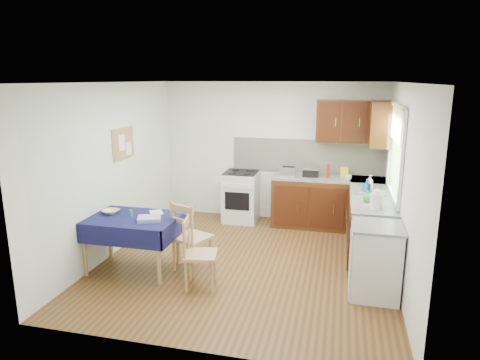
% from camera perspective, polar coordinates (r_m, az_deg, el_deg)
% --- Properties ---
extents(floor, '(4.20, 4.20, 0.00)m').
position_cam_1_polar(floor, '(6.19, 0.79, -10.93)').
color(floor, '#4E2E15').
rests_on(floor, ground).
extents(ceiling, '(4.00, 4.20, 0.02)m').
position_cam_1_polar(ceiling, '(5.65, 0.87, 12.88)').
color(ceiling, white).
rests_on(ceiling, wall_back).
extents(wall_back, '(4.00, 0.02, 2.50)m').
position_cam_1_polar(wall_back, '(7.82, 4.23, 3.77)').
color(wall_back, white).
rests_on(wall_back, ground).
extents(wall_front, '(4.00, 0.02, 2.50)m').
position_cam_1_polar(wall_front, '(3.85, -6.11, -6.40)').
color(wall_front, white).
rests_on(wall_front, ground).
extents(wall_left, '(0.02, 4.20, 2.50)m').
position_cam_1_polar(wall_left, '(6.52, -16.59, 1.32)').
color(wall_left, silver).
rests_on(wall_left, ground).
extents(wall_right, '(0.02, 4.20, 2.50)m').
position_cam_1_polar(wall_right, '(5.71, 20.81, -0.66)').
color(wall_right, white).
rests_on(wall_right, ground).
extents(base_cabinets, '(1.90, 2.30, 0.86)m').
position_cam_1_polar(base_cabinets, '(7.09, 13.89, -4.42)').
color(base_cabinets, '#311B08').
rests_on(base_cabinets, ground).
extents(worktop_back, '(1.90, 0.60, 0.04)m').
position_cam_1_polar(worktop_back, '(7.50, 11.74, 0.23)').
color(worktop_back, slate).
rests_on(worktop_back, base_cabinets).
extents(worktop_right, '(0.60, 1.70, 0.04)m').
position_cam_1_polar(worktop_right, '(6.40, 17.19, -2.36)').
color(worktop_right, slate).
rests_on(worktop_right, base_cabinets).
extents(worktop_corner, '(0.60, 0.60, 0.04)m').
position_cam_1_polar(worktop_corner, '(7.51, 16.70, -0.04)').
color(worktop_corner, slate).
rests_on(worktop_corner, base_cabinets).
extents(splashback, '(2.70, 0.02, 0.60)m').
position_cam_1_polar(splashback, '(7.73, 8.96, 3.16)').
color(splashback, beige).
rests_on(splashback, wall_back).
extents(upper_cabinets, '(1.20, 0.85, 0.70)m').
position_cam_1_polar(upper_cabinets, '(7.35, 15.83, 7.41)').
color(upper_cabinets, '#311B08').
rests_on(upper_cabinets, wall_back).
extents(stove, '(0.60, 0.61, 0.92)m').
position_cam_1_polar(stove, '(7.80, 0.13, -2.18)').
color(stove, silver).
rests_on(stove, ground).
extents(window, '(0.04, 1.48, 1.26)m').
position_cam_1_polar(window, '(6.31, 20.10, 4.38)').
color(window, '#305824').
rests_on(window, wall_right).
extents(fridge, '(0.58, 0.60, 0.89)m').
position_cam_1_polar(fridge, '(5.41, 17.59, -10.23)').
color(fridge, silver).
rests_on(fridge, ground).
extents(corkboard, '(0.04, 0.62, 0.47)m').
position_cam_1_polar(corkboard, '(6.70, -15.29, 4.75)').
color(corkboard, tan).
rests_on(corkboard, wall_left).
extents(dining_table, '(1.25, 0.85, 0.76)m').
position_cam_1_polar(dining_table, '(5.92, -14.30, -5.75)').
color(dining_table, '#0E1139').
rests_on(dining_table, ground).
extents(chair_far, '(0.57, 0.57, 0.98)m').
position_cam_1_polar(chair_far, '(5.78, -6.75, -7.26)').
color(chair_far, tan).
rests_on(chair_far, ground).
extents(chair_near, '(0.46, 0.46, 0.89)m').
position_cam_1_polar(chair_near, '(5.38, -5.80, -9.41)').
color(chair_near, tan).
rests_on(chair_near, ground).
extents(toaster, '(0.24, 0.15, 0.19)m').
position_cam_1_polar(toaster, '(7.42, 6.50, 1.11)').
color(toaster, silver).
rests_on(toaster, worktop_back).
extents(sandwich_press, '(0.26, 0.23, 0.15)m').
position_cam_1_polar(sandwich_press, '(7.49, 9.41, 1.06)').
color(sandwich_press, black).
rests_on(sandwich_press, worktop_back).
extents(sauce_bottle, '(0.05, 0.05, 0.23)m').
position_cam_1_polar(sauce_bottle, '(7.42, 11.66, 1.18)').
color(sauce_bottle, red).
rests_on(sauce_bottle, worktop_back).
extents(yellow_packet, '(0.15, 0.11, 0.18)m').
position_cam_1_polar(yellow_packet, '(7.55, 13.74, 1.05)').
color(yellow_packet, yellow).
rests_on(yellow_packet, worktop_back).
extents(dish_rack, '(0.40, 0.31, 0.19)m').
position_cam_1_polar(dish_rack, '(6.60, 17.07, -1.48)').
color(dish_rack, gray).
rests_on(dish_rack, worktop_right).
extents(kettle, '(0.16, 0.16, 0.27)m').
position_cam_1_polar(kettle, '(5.81, 17.75, -2.54)').
color(kettle, silver).
rests_on(kettle, worktop_right).
extents(cup, '(0.13, 0.13, 0.09)m').
position_cam_1_polar(cup, '(7.34, 14.23, 0.36)').
color(cup, white).
rests_on(cup, worktop_back).
extents(soap_bottle_a, '(0.15, 0.15, 0.27)m').
position_cam_1_polar(soap_bottle_a, '(6.61, 16.89, -0.47)').
color(soap_bottle_a, silver).
rests_on(soap_bottle_a, worktop_right).
extents(soap_bottle_b, '(0.13, 0.13, 0.21)m').
position_cam_1_polar(soap_bottle_b, '(6.58, 16.51, -0.76)').
color(soap_bottle_b, '#1D61AD').
rests_on(soap_bottle_b, worktop_right).
extents(soap_bottle_c, '(0.16, 0.16, 0.17)m').
position_cam_1_polar(soap_bottle_c, '(6.09, 16.66, -2.11)').
color(soap_bottle_c, green).
rests_on(soap_bottle_c, worktop_right).
extents(plate_bowl, '(0.25, 0.25, 0.05)m').
position_cam_1_polar(plate_bowl, '(6.10, -16.84, -4.06)').
color(plate_bowl, beige).
rests_on(plate_bowl, dining_table).
extents(book, '(0.26, 0.28, 0.02)m').
position_cam_1_polar(book, '(5.95, -11.86, -4.37)').
color(book, white).
rests_on(book, dining_table).
extents(spice_jar, '(0.05, 0.05, 0.09)m').
position_cam_1_polar(spice_jar, '(5.89, -14.35, -4.30)').
color(spice_jar, '#258932').
rests_on(spice_jar, dining_table).
extents(tea_towel, '(0.35, 0.32, 0.05)m').
position_cam_1_polar(tea_towel, '(5.67, -12.00, -5.07)').
color(tea_towel, navy).
rests_on(tea_towel, dining_table).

